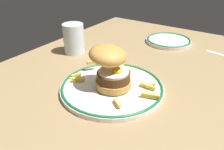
# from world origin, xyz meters

# --- Properties ---
(ground_plane) EXTENTS (1.33, 0.86, 0.04)m
(ground_plane) POSITION_xyz_m (0.00, 0.00, -0.02)
(ground_plane) COLOR #957851
(dinner_plate) EXTENTS (0.28, 0.28, 0.02)m
(dinner_plate) POSITION_xyz_m (0.02, 0.02, 0.01)
(dinner_plate) COLOR white
(dinner_plate) RESTS_ON ground_plane
(burger) EXTENTS (0.12, 0.13, 0.12)m
(burger) POSITION_xyz_m (0.01, 0.02, 0.07)
(burger) COLOR #C68C41
(burger) RESTS_ON dinner_plate
(fries_pile) EXTENTS (0.19, 0.25, 0.03)m
(fries_pile) POSITION_xyz_m (0.04, 0.02, 0.02)
(fries_pile) COLOR gold
(fries_pile) RESTS_ON dinner_plate
(water_glass) EXTENTS (0.08, 0.08, 0.11)m
(water_glass) POSITION_xyz_m (0.16, 0.28, 0.05)
(water_glass) COLOR silver
(water_glass) RESTS_ON ground_plane
(side_plate) EXTENTS (0.18, 0.18, 0.02)m
(side_plate) POSITION_xyz_m (0.45, 0.03, 0.01)
(side_plate) COLOR white
(side_plate) RESTS_ON ground_plane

